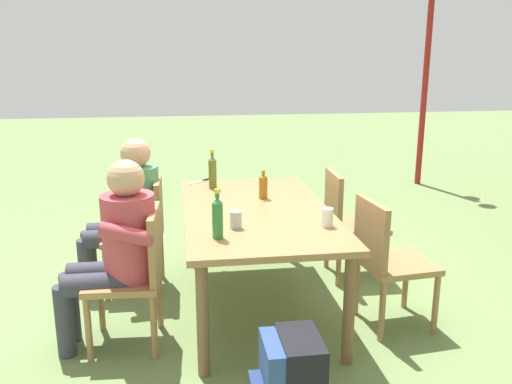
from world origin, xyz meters
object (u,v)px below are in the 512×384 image
at_px(dining_table, 256,219).
at_px(chair_far_right, 386,257).
at_px(cup_white, 327,217).
at_px(cup_steel, 236,220).
at_px(bottle_olive, 213,172).
at_px(chair_near_right, 137,271).
at_px(bottle_amber, 263,186).
at_px(chair_near_left, 144,228).
at_px(table_knife, 201,181).
at_px(bottle_green, 218,217).
at_px(person_in_plaid_shirt, 117,245).
at_px(person_in_white_shirt, 128,208).
at_px(lamp_post, 429,40).
at_px(backpack_by_far_side, 297,381).
at_px(chair_far_left, 347,219).

height_order(dining_table, chair_far_right, chair_far_right).
xyz_separation_m(cup_white, cup_steel, (-0.05, -0.57, -0.00)).
bearing_deg(bottle_olive, cup_steel, 4.09).
distance_m(chair_near_right, bottle_amber, 1.17).
bearing_deg(chair_near_left, table_knife, 134.71).
distance_m(chair_near_left, chair_near_right, 0.82).
bearing_deg(dining_table, bottle_green, -28.65).
bearing_deg(chair_near_left, person_in_plaid_shirt, -7.67).
xyz_separation_m(dining_table, person_in_white_shirt, (-0.41, -0.91, 0.00)).
xyz_separation_m(bottle_olive, lamp_post, (-2.72, 3.04, 1.06)).
relative_size(bottle_olive, cup_white, 2.69).
distance_m(dining_table, person_in_plaid_shirt, 1.00).
distance_m(chair_near_right, backpack_by_far_side, 1.23).
distance_m(chair_far_right, table_knife, 1.73).
bearing_deg(person_in_plaid_shirt, table_knife, 155.75).
bearing_deg(bottle_olive, backpack_by_far_side, 8.09).
distance_m(bottle_green, backpack_by_far_side, 1.01).
bearing_deg(bottle_green, person_in_white_shirt, -148.33).
height_order(person_in_white_shirt, bottle_olive, person_in_white_shirt).
distance_m(chair_far_right, chair_far_left, 0.82).
bearing_deg(cup_steel, chair_near_right, -88.89).
xyz_separation_m(chair_far_left, bottle_green, (0.98, -1.11, 0.37)).
xyz_separation_m(dining_table, chair_far_left, (-0.41, 0.80, -0.16)).
bearing_deg(lamp_post, chair_near_left, -50.71).
bearing_deg(person_in_white_shirt, chair_near_left, 89.00).
distance_m(bottle_olive, bottle_amber, 0.50).
relative_size(chair_near_left, cup_white, 7.37).
distance_m(person_in_white_shirt, bottle_olive, 0.72).
distance_m(dining_table, person_in_white_shirt, 1.00).
xyz_separation_m(chair_near_right, cup_steel, (-0.01, 0.62, 0.29)).
xyz_separation_m(bottle_olive, backpack_by_far_side, (1.90, 0.27, -0.64)).
height_order(dining_table, chair_far_left, chair_far_left).
bearing_deg(dining_table, cup_steel, -24.82).
bearing_deg(cup_steel, bottle_olive, -175.91).
height_order(dining_table, cup_white, cup_white).
bearing_deg(chair_far_right, bottle_olive, -134.21).
bearing_deg(table_knife, chair_far_right, 41.68).
bearing_deg(chair_far_right, chair_near_right, -90.12).
bearing_deg(chair_far_left, bottle_green, -48.68).
height_order(chair_far_left, cup_white, chair_far_left).
distance_m(chair_far_left, cup_steel, 1.31).
bearing_deg(bottle_olive, cup_white, 30.89).
bearing_deg(bottle_amber, chair_near_right, -53.13).
distance_m(cup_white, cup_steel, 0.57).
bearing_deg(cup_white, dining_table, -139.92).
bearing_deg(lamp_post, chair_near_right, -43.70).
relative_size(person_in_white_shirt, cup_steel, 10.87).
height_order(chair_far_right, person_in_white_shirt, person_in_white_shirt).
bearing_deg(person_in_plaid_shirt, dining_table, 114.10).
xyz_separation_m(bottle_olive, bottle_green, (1.18, -0.05, -0.01)).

